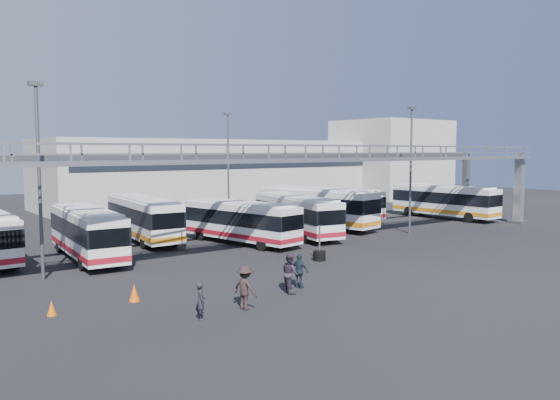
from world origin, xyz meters
TOP-DOWN VIEW (x-y plane):
  - ground at (0.00, 0.00)m, footprint 140.00×140.00m
  - gantry at (0.00, 5.87)m, footprint 51.40×5.15m
  - warehouse at (12.00, 38.00)m, footprint 42.00×14.00m
  - building_right at (38.00, 32.00)m, footprint 14.00×12.00m
  - light_pole_left at (-16.00, 8.00)m, footprint 0.70×0.35m
  - light_pole_mid at (12.00, 7.00)m, footprint 0.70×0.35m
  - light_pole_back at (4.00, 22.00)m, footprint 0.70×0.35m
  - bus_2 at (-12.39, 12.11)m, footprint 3.21×10.51m
  - bus_3 at (-6.81, 16.54)m, footprint 3.44×10.87m
  - bus_4 at (-1.70, 11.18)m, footprint 4.18×10.32m
  - bus_5 at (3.74, 11.43)m, footprint 4.32×10.74m
  - bus_6 at (7.85, 13.87)m, footprint 4.67×11.84m
  - bus_7 at (12.78, 16.91)m, footprint 4.08×10.51m
  - bus_9 at (22.57, 11.40)m, footprint 2.99×10.96m
  - pedestrian_a at (-12.70, -2.93)m, footprint 0.53×0.65m
  - pedestrian_b at (-7.33, -1.85)m, footprint 0.92×1.07m
  - pedestrian_c at (-10.51, -2.82)m, footprint 0.99×1.35m
  - pedestrian_d at (-6.40, -1.41)m, footprint 0.69×1.07m
  - cone_left at (-17.31, 1.23)m, footprint 0.40×0.40m
  - cone_right at (-13.78, 1.24)m, footprint 0.61×0.61m
  - tire_stack at (-1.17, 3.07)m, footprint 0.77×0.77m

SIDE VIEW (x-z plane):
  - ground at x=0.00m, z-range 0.00..0.00m
  - cone_left at x=-17.31m, z-range 0.00..0.63m
  - tire_stack at x=-1.17m, z-range -0.72..1.46m
  - cone_right at x=-13.78m, z-range 0.00..0.78m
  - pedestrian_a at x=-12.70m, z-range 0.00..1.53m
  - pedestrian_d at x=-6.40m, z-range 0.00..1.69m
  - pedestrian_c at x=-10.51m, z-range 0.00..1.88m
  - pedestrian_b at x=-7.33m, z-range 0.00..1.89m
  - bus_4 at x=-1.70m, z-range 0.16..3.22m
  - bus_7 at x=12.78m, z-range 0.17..3.28m
  - bus_2 at x=-12.39m, z-range 0.17..3.31m
  - bus_5 at x=3.74m, z-range 0.17..3.35m
  - bus_3 at x=-6.81m, z-range 0.17..3.42m
  - bus_9 at x=22.57m, z-range 0.18..3.48m
  - bus_6 at x=7.85m, z-range 0.19..3.70m
  - warehouse at x=12.00m, z-range 0.00..8.00m
  - building_right at x=38.00m, z-range 0.00..11.00m
  - gantry at x=0.00m, z-range 1.96..9.06m
  - light_pole_left at x=-16.00m, z-range 0.62..10.83m
  - light_pole_mid at x=12.00m, z-range 0.62..10.83m
  - light_pole_back at x=4.00m, z-range 0.62..10.83m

